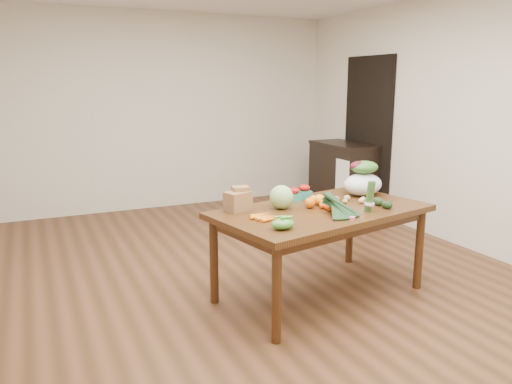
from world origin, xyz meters
name	(u,v)px	position (x,y,z in m)	size (l,w,h in m)	color
floor	(248,278)	(0.00, 0.00, 0.00)	(6.00, 6.00, 0.00)	brown
room_walls	(247,130)	(0.00, 0.00, 1.35)	(5.02, 6.02, 2.70)	beige
dining_table	(320,252)	(0.41, -0.58, 0.38)	(1.73, 0.96, 0.75)	#4C2D11
doorway_dark	(367,135)	(2.48, 1.60, 1.05)	(0.02, 1.00, 2.10)	black
cabinet	(343,177)	(2.22, 1.76, 0.47)	(0.52, 1.02, 0.94)	black
dish_towel	(342,177)	(1.96, 1.40, 0.55)	(0.02, 0.28, 0.45)	white
paper_bag	(238,199)	(-0.23, -0.35, 0.84)	(0.26, 0.22, 0.19)	#905E40
cabbage	(281,197)	(0.11, -0.44, 0.85)	(0.19, 0.19, 0.19)	#A2C974
strawberry_basket_a	(294,195)	(0.34, -0.23, 0.79)	(0.10, 0.10, 0.09)	red
strawberry_basket_b	(304,193)	(0.46, -0.19, 0.80)	(0.11, 0.11, 0.10)	#B11A0B
orange_a	(310,203)	(0.33, -0.52, 0.79)	(0.09, 0.09, 0.09)	orange
orange_b	(314,200)	(0.42, -0.44, 0.79)	(0.08, 0.08, 0.08)	orange
orange_c	(319,200)	(0.45, -0.47, 0.80)	(0.09, 0.09, 0.09)	#FBA00F
mandarin_cluster	(330,204)	(0.47, -0.61, 0.79)	(0.18, 0.18, 0.08)	#FF620F
carrots	(265,217)	(-0.14, -0.66, 0.76)	(0.22, 0.22, 0.03)	orange
snap_pea_bag	(283,224)	(-0.15, -0.96, 0.79)	(0.17, 0.13, 0.08)	#4F9D35
kale_bunch	(342,206)	(0.42, -0.85, 0.83)	(0.32, 0.40, 0.16)	black
asparagus_bundle	(370,196)	(0.70, -0.82, 0.88)	(0.08, 0.08, 0.25)	#557C39
potato_a	(345,201)	(0.68, -0.51, 0.77)	(0.05, 0.04, 0.04)	tan
potato_b	(361,201)	(0.81, -0.57, 0.77)	(0.05, 0.05, 0.05)	#DEB480
potato_c	(347,198)	(0.75, -0.43, 0.77)	(0.06, 0.05, 0.05)	tan
potato_d	(337,199)	(0.67, -0.40, 0.77)	(0.05, 0.04, 0.04)	#D5BC7B
potato_e	(363,199)	(0.87, -0.51, 0.77)	(0.05, 0.04, 0.04)	tan
avocado_a	(387,205)	(0.89, -0.80, 0.78)	(0.07, 0.10, 0.07)	black
avocado_b	(378,202)	(0.89, -0.69, 0.78)	(0.07, 0.10, 0.07)	black
salad_bag	(363,180)	(1.00, -0.31, 0.89)	(0.37, 0.28, 0.28)	white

